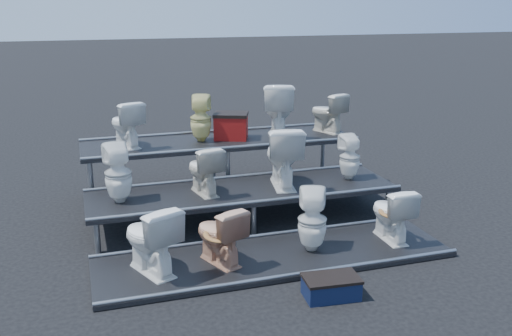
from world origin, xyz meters
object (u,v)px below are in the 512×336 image
object	(u,v)px
toilet_6	(283,156)
toilet_7	(350,157)
toilet_0	(150,239)
toilet_5	(204,170)
toilet_3	(391,213)
toilet_10	(278,109)
toilet_1	(219,234)
toilet_9	(201,118)
red_crate	(231,127)
toilet_2	(312,220)
toilet_4	(118,173)
step_stool	(331,288)
toilet_11	(327,113)
toilet_8	(126,124)

from	to	relation	value
toilet_6	toilet_7	world-z (taller)	toilet_6
toilet_0	toilet_5	xyz separation A→B (m)	(0.89, 1.30, 0.33)
toilet_3	toilet_10	xyz separation A→B (m)	(-0.57, 2.60, 0.88)
toilet_1	toilet_3	bearing A→B (deg)	158.13
toilet_0	toilet_9	world-z (taller)	toilet_9
toilet_3	toilet_9	bearing A→B (deg)	-53.98
toilet_0	toilet_3	world-z (taller)	toilet_0
toilet_10	red_crate	world-z (taller)	toilet_10
toilet_3	toilet_9	distance (m)	3.28
toilet_5	toilet_9	size ratio (longest dim) A/B	0.93
toilet_2	toilet_1	bearing A→B (deg)	21.81
toilet_0	red_crate	bearing A→B (deg)	-144.78
toilet_5	toilet_7	size ratio (longest dim) A/B	1.01
toilet_0	toilet_7	bearing A→B (deg)	-179.71
toilet_6	toilet_9	distance (m)	1.59
toilet_4	toilet_9	distance (m)	1.92
toilet_0	step_stool	xyz separation A→B (m)	(1.70, -1.02, -0.36)
toilet_9	toilet_10	xyz separation A→B (m)	(1.26, 0.00, 0.07)
toilet_11	toilet_6	bearing A→B (deg)	25.30
toilet_5	toilet_11	size ratio (longest dim) A/B	1.01
toilet_0	toilet_11	distance (m)	4.24
toilet_3	toilet_7	world-z (taller)	toilet_7
toilet_8	toilet_9	distance (m)	1.12
toilet_6	toilet_3	bearing A→B (deg)	137.32
toilet_5	toilet_11	distance (m)	2.73
toilet_1	toilet_4	size ratio (longest dim) A/B	0.90
toilet_5	toilet_8	bearing A→B (deg)	-66.57
toilet_6	toilet_8	bearing A→B (deg)	-22.62
toilet_9	toilet_2	bearing A→B (deg)	124.29
toilet_2	toilet_7	world-z (taller)	toilet_7
toilet_3	toilet_5	world-z (taller)	toilet_5
toilet_2	toilet_11	size ratio (longest dim) A/B	1.17
toilet_1	toilet_10	bearing A→B (deg)	-143.99
toilet_5	toilet_0	bearing A→B (deg)	45.08
toilet_4	toilet_11	size ratio (longest dim) A/B	1.17
toilet_6	toilet_7	bearing A→B (deg)	-169.41
toilet_11	toilet_10	bearing A→B (deg)	-20.74
red_crate	toilet_11	bearing A→B (deg)	20.22
toilet_6	toilet_10	distance (m)	1.42
toilet_0	toilet_3	size ratio (longest dim) A/B	1.14
toilet_10	toilet_11	size ratio (longest dim) A/B	1.31
toilet_1	toilet_10	size ratio (longest dim) A/B	0.81
toilet_3	toilet_0	bearing A→B (deg)	0.86
toilet_4	toilet_6	distance (m)	2.22
toilet_3	toilet_7	size ratio (longest dim) A/B	1.07
toilet_3	toilet_9	xyz separation A→B (m)	(-1.83, 2.60, 0.81)
toilet_0	toilet_2	xyz separation A→B (m)	(1.91, 0.00, -0.01)
toilet_9	step_stool	world-z (taller)	toilet_9
toilet_2	red_crate	xyz separation A→B (m)	(-0.28, 2.62, 0.60)
toilet_1	toilet_5	xyz separation A→B (m)	(0.12, 1.30, 0.39)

